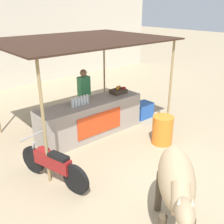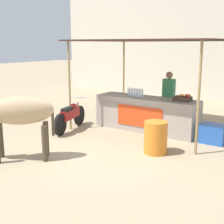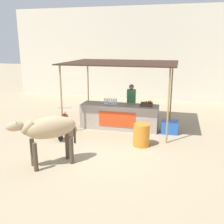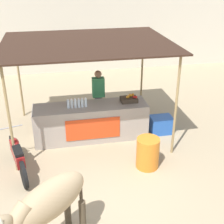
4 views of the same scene
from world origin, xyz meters
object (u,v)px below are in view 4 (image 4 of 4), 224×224
(cooler_box, at_px, (161,125))
(water_barrel, at_px, (148,153))
(cow, at_px, (48,204))
(motorcycle_parked, at_px, (17,155))
(stall_counter, at_px, (91,122))
(fruit_crate, at_px, (129,99))
(vendor_behind_counter, at_px, (98,97))

(cooler_box, relative_size, water_barrel, 0.81)
(cow, xyz_separation_m, motorcycle_parked, (-0.70, 2.41, -0.60))
(cow, relative_size, motorcycle_parked, 0.91)
(stall_counter, xyz_separation_m, cow, (-1.13, -3.61, 0.55))
(cooler_box, bearing_deg, stall_counter, 177.16)
(cow, bearing_deg, motorcycle_parked, 106.20)
(fruit_crate, distance_m, motorcycle_parked, 3.20)
(fruit_crate, distance_m, cow, 4.27)
(motorcycle_parked, bearing_deg, stall_counter, 33.02)
(stall_counter, distance_m, fruit_crate, 1.19)
(cooler_box, xyz_separation_m, water_barrel, (-0.85, -1.49, 0.13))
(water_barrel, bearing_deg, fruit_crate, 91.64)
(fruit_crate, xyz_separation_m, vendor_behind_counter, (-0.73, 0.70, -0.18))
(motorcycle_parked, bearing_deg, cooler_box, 16.11)
(cooler_box, distance_m, water_barrel, 1.72)
(fruit_crate, height_order, motorcycle_parked, fruit_crate)
(fruit_crate, relative_size, vendor_behind_counter, 0.27)
(vendor_behind_counter, height_order, cooler_box, vendor_behind_counter)
(stall_counter, xyz_separation_m, fruit_crate, (1.06, 0.06, 0.55))
(cow, bearing_deg, fruit_crate, 59.14)
(fruit_crate, xyz_separation_m, motorcycle_parked, (-2.89, -1.25, -0.61))
(vendor_behind_counter, height_order, cow, vendor_behind_counter)
(stall_counter, distance_m, vendor_behind_counter, 0.90)
(fruit_crate, relative_size, water_barrel, 0.59)
(vendor_behind_counter, height_order, motorcycle_parked, vendor_behind_counter)
(cooler_box, relative_size, motorcycle_parked, 0.34)
(fruit_crate, height_order, vendor_behind_counter, vendor_behind_counter)
(motorcycle_parked, bearing_deg, cow, -73.80)
(vendor_behind_counter, relative_size, cooler_box, 2.75)
(stall_counter, relative_size, cooler_box, 5.00)
(vendor_behind_counter, relative_size, water_barrel, 2.22)
(fruit_crate, distance_m, vendor_behind_counter, 1.03)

